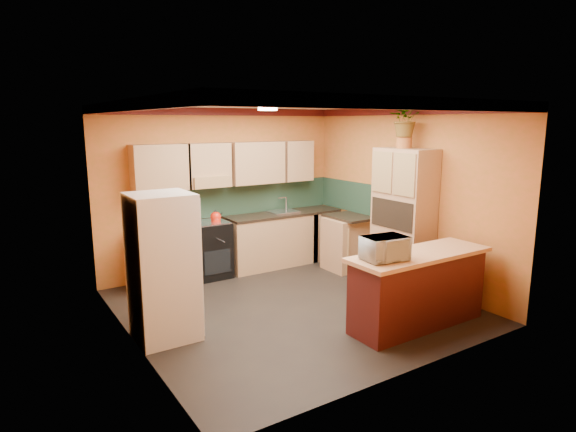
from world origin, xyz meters
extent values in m
plane|color=black|center=(0.00, 0.00, 0.00)|extent=(4.20, 4.20, 0.00)
cube|color=white|center=(0.00, 0.00, 2.70)|extent=(4.20, 4.20, 0.04)
cube|color=#CA6936|center=(0.00, 2.10, 1.35)|extent=(4.20, 0.04, 2.70)
cube|color=#CA6936|center=(0.00, -2.10, 1.35)|extent=(4.20, 0.04, 2.70)
cube|color=#CA6936|center=(-2.10, 0.00, 1.35)|extent=(0.04, 4.20, 2.70)
cube|color=#CA6936|center=(2.10, 0.00, 1.35)|extent=(0.04, 4.20, 2.70)
cube|color=#213C29|center=(0.25, 2.09, 1.19)|extent=(3.70, 0.02, 0.53)
cube|color=#213C29|center=(2.09, 1.40, 1.19)|extent=(0.02, 1.40, 0.53)
cube|color=tan|center=(0.10, 1.93, 1.80)|extent=(3.10, 0.34, 0.70)
cylinder|color=white|center=(0.00, 0.60, 2.66)|extent=(0.26, 0.26, 0.06)
cube|color=tan|center=(0.23, 1.80, 0.44)|extent=(3.65, 0.60, 0.88)
cube|color=black|center=(0.23, 1.80, 0.90)|extent=(3.65, 0.62, 0.04)
cube|color=black|center=(-0.40, 1.80, 0.46)|extent=(0.58, 0.58, 0.91)
cube|color=silver|center=(1.00, 1.80, 0.94)|extent=(0.48, 0.40, 0.03)
cube|color=tan|center=(1.80, 0.94, 0.44)|extent=(0.60, 0.80, 0.88)
cube|color=black|center=(1.80, 0.94, 0.90)|extent=(0.62, 0.80, 0.04)
cube|color=silver|center=(-1.75, 0.00, 0.85)|extent=(0.68, 0.66, 1.70)
cube|color=tan|center=(1.85, -0.22, 1.05)|extent=(0.48, 0.90, 2.10)
cylinder|color=#A25627|center=(1.85, -0.17, 2.18)|extent=(0.22, 0.22, 0.16)
imported|color=tan|center=(1.85, -0.17, 2.52)|extent=(0.53, 0.47, 0.53)
cube|color=#4D1912|center=(0.97, -1.35, 0.44)|extent=(1.80, 0.55, 0.88)
cube|color=tan|center=(0.97, -1.35, 0.91)|extent=(1.90, 0.65, 0.05)
imported|color=silver|center=(0.38, -1.35, 1.07)|extent=(0.53, 0.39, 0.27)
camera|label=1|loc=(-3.40, -5.19, 2.47)|focal=30.00mm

